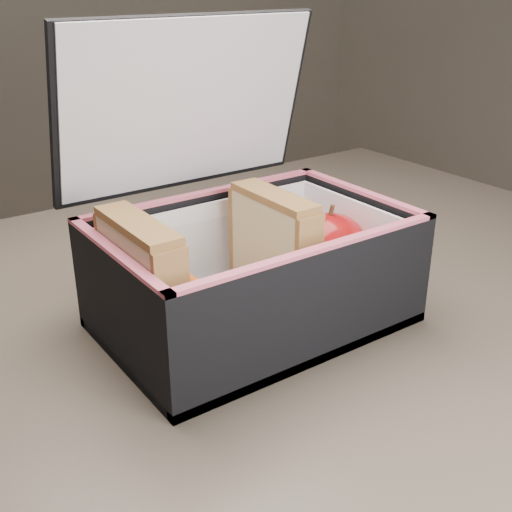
% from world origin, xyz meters
% --- Properties ---
extents(kitchen_table, '(1.20, 0.80, 0.75)m').
position_xyz_m(kitchen_table, '(0.00, 0.00, 0.66)').
color(kitchen_table, brown).
rests_on(kitchen_table, ground).
extents(lunch_bag, '(0.28, 0.23, 0.28)m').
position_xyz_m(lunch_bag, '(0.04, -0.03, 0.81)').
color(lunch_bag, black).
rests_on(lunch_bag, kitchen_table).
extents(plastic_tub, '(0.19, 0.13, 0.08)m').
position_xyz_m(plastic_tub, '(-0.01, -0.04, 0.80)').
color(plastic_tub, white).
rests_on(plastic_tub, lunch_bag).
extents(sandwich_left, '(0.03, 0.11, 0.12)m').
position_xyz_m(sandwich_left, '(-0.08, -0.04, 0.82)').
color(sandwich_left, beige).
rests_on(sandwich_left, plastic_tub).
extents(sandwich_right, '(0.03, 0.10, 0.11)m').
position_xyz_m(sandwich_right, '(0.06, -0.04, 0.82)').
color(sandwich_right, beige).
rests_on(sandwich_right, plastic_tub).
extents(carrot_sticks, '(0.04, 0.12, 0.03)m').
position_xyz_m(carrot_sticks, '(-0.00, -0.05, 0.78)').
color(carrot_sticks, '#FF4400').
rests_on(carrot_sticks, plastic_tub).
extents(paper_napkin, '(0.10, 0.10, 0.01)m').
position_xyz_m(paper_napkin, '(0.12, -0.04, 0.77)').
color(paper_napkin, white).
rests_on(paper_napkin, lunch_bag).
extents(red_apple, '(0.09, 0.09, 0.08)m').
position_xyz_m(red_apple, '(0.13, -0.04, 0.81)').
color(red_apple, maroon).
rests_on(red_apple, paper_napkin).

